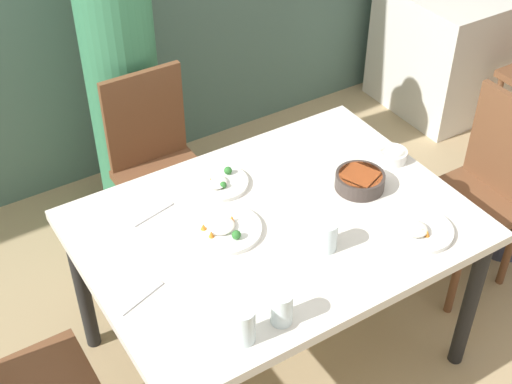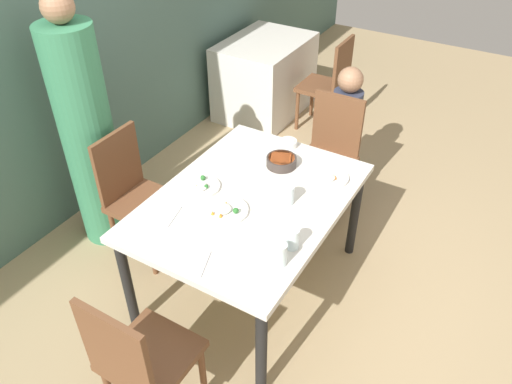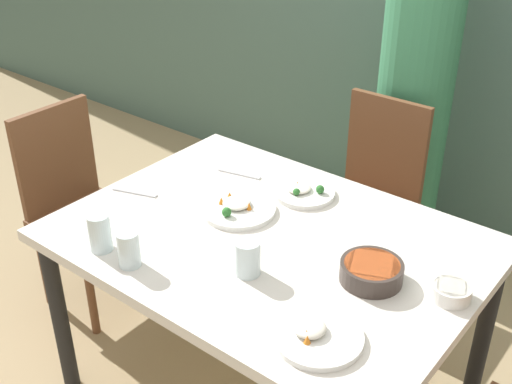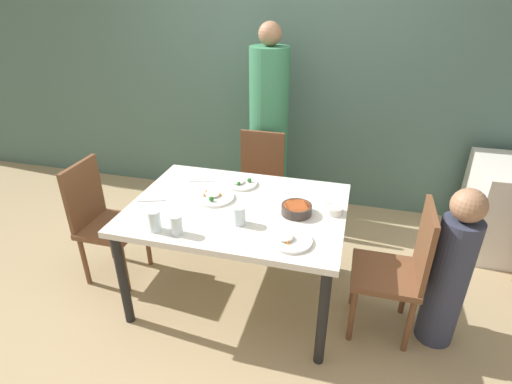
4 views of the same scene
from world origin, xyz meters
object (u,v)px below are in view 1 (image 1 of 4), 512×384
at_px(chair_child_spot, 479,189).
at_px(glass_water_tall, 243,325).
at_px(person_adult, 121,70).
at_px(bowl_curry, 360,180).
at_px(plate_rice_adult, 419,230).
at_px(chair_adult_spot, 159,164).

xyz_separation_m(chair_child_spot, glass_water_tall, (-1.40, -0.33, 0.31)).
distance_m(chair_child_spot, person_adult, 1.70).
height_order(person_adult, bowl_curry, person_adult).
bearing_deg(glass_water_tall, person_adult, 79.35).
relative_size(person_adult, glass_water_tall, 13.64).
relative_size(chair_child_spot, bowl_curry, 4.78).
distance_m(bowl_curry, glass_water_tall, 0.86).
xyz_separation_m(plate_rice_adult, glass_water_tall, (-0.78, -0.08, 0.05)).
bearing_deg(chair_adult_spot, bowl_curry, -61.33).
relative_size(bowl_curry, plate_rice_adult, 0.78).
relative_size(chair_adult_spot, bowl_curry, 4.78).
xyz_separation_m(chair_adult_spot, glass_water_tall, (-0.30, -1.24, 0.31)).
xyz_separation_m(chair_adult_spot, plate_rice_adult, (0.48, -1.16, 0.26)).
bearing_deg(person_adult, chair_adult_spot, -90.00).
distance_m(person_adult, bowl_curry, 1.27).
distance_m(chair_child_spot, bowl_curry, 0.70).
bearing_deg(glass_water_tall, chair_adult_spot, 76.53).
bearing_deg(chair_child_spot, person_adult, -138.43).
distance_m(chair_child_spot, plate_rice_adult, 0.72).
bearing_deg(bowl_curry, chair_child_spot, -5.69).
bearing_deg(plate_rice_adult, person_adult, 107.68).
distance_m(chair_adult_spot, glass_water_tall, 1.31).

